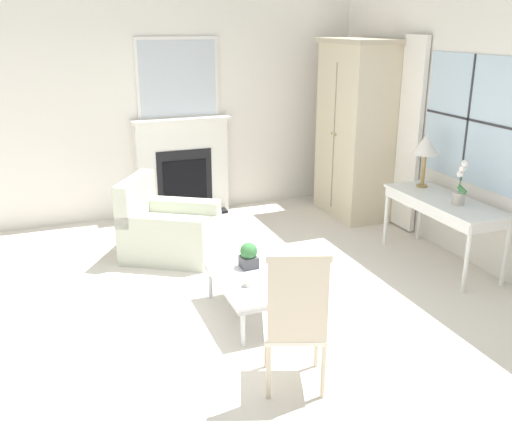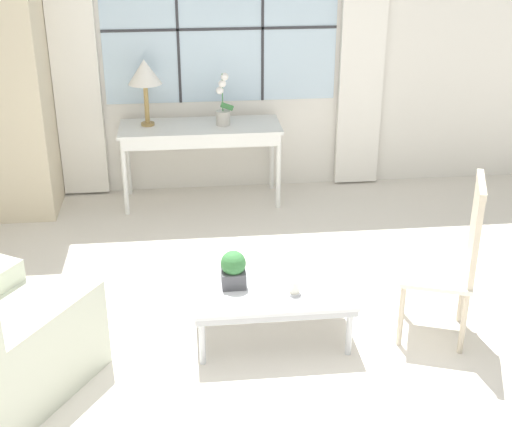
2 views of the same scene
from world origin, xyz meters
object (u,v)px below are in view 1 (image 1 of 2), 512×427
object	(u,v)px
fireplace	(182,158)
pillar_candle	(248,281)
coffee_table	(251,283)
armchair_upholstered	(168,232)
potted_orchid	(460,189)
potted_plant_small	(249,255)
armoire	(355,130)
table_lamp	(426,146)
side_chair_wooden	(296,316)
console_table	(444,206)

from	to	relation	value
fireplace	pillar_candle	size ratio (longest dim) A/B	21.29
coffee_table	armchair_upholstered	bearing A→B (deg)	-166.79
fireplace	potted_orchid	bearing A→B (deg)	36.64
potted_orchid	potted_plant_small	bearing A→B (deg)	-92.29
armoire	pillar_candle	distance (m)	3.40
fireplace	table_lamp	size ratio (longest dim) A/B	3.91
armoire	pillar_candle	xyz separation A→B (m)	(2.32, -2.37, -0.75)
fireplace	armoire	bearing A→B (deg)	68.24
table_lamp	pillar_candle	distance (m)	2.75
potted_orchid	side_chair_wooden	xyz separation A→B (m)	(1.29, -2.41, -0.31)
armoire	armchair_upholstered	xyz separation A→B (m)	(0.56, -2.67, -0.88)
armchair_upholstered	pillar_candle	xyz separation A→B (m)	(1.76, 0.30, 0.12)
coffee_table	potted_plant_small	bearing A→B (deg)	164.52
armoire	console_table	xyz separation A→B (m)	(1.84, 0.02, -0.50)
table_lamp	pillar_candle	bearing A→B (deg)	-68.71
armoire	potted_orchid	distance (m)	2.06
side_chair_wooden	coffee_table	size ratio (longest dim) A/B	1.08
potted_orchid	potted_plant_small	distance (m)	2.29
fireplace	coffee_table	size ratio (longest dim) A/B	2.30
armoire	armchair_upholstered	world-z (taller)	armoire
potted_orchid	coffee_table	xyz separation A→B (m)	(0.15, -2.31, -0.58)
armoire	console_table	bearing A→B (deg)	0.78
armchair_upholstered	pillar_candle	world-z (taller)	armchair_upholstered
fireplace	potted_orchid	size ratio (longest dim) A/B	4.94
fireplace	coffee_table	distance (m)	3.08
armchair_upholstered	coffee_table	xyz separation A→B (m)	(1.63, 0.38, 0.04)
pillar_candle	side_chair_wooden	bearing A→B (deg)	-1.16
side_chair_wooden	fireplace	bearing A→B (deg)	176.50
table_lamp	coffee_table	size ratio (longest dim) A/B	0.59
fireplace	console_table	xyz separation A→B (m)	(2.69, 2.16, -0.12)
table_lamp	armchair_upholstered	distance (m)	3.02
coffee_table	pillar_candle	distance (m)	0.17
coffee_table	pillar_candle	xyz separation A→B (m)	(0.13, -0.08, 0.09)
fireplace	potted_plant_small	bearing A→B (deg)	-1.87
armchair_upholstered	potted_plant_small	bearing A→B (deg)	17.82
armoire	table_lamp	size ratio (longest dim) A/B	3.88
side_chair_wooden	coffee_table	bearing A→B (deg)	175.06
console_table	side_chair_wooden	world-z (taller)	side_chair_wooden
potted_orchid	pillar_candle	size ratio (longest dim) A/B	4.31
table_lamp	armchair_upholstered	world-z (taller)	table_lamp
armoire	side_chair_wooden	world-z (taller)	armoire
pillar_candle	coffee_table	bearing A→B (deg)	149.02
console_table	coffee_table	bearing A→B (deg)	-81.26
armoire	potted_orchid	world-z (taller)	armoire
armoire	potted_plant_small	size ratio (longest dim) A/B	9.62
console_table	potted_plant_small	bearing A→B (deg)	-86.96
armoire	potted_plant_small	world-z (taller)	armoire
table_lamp	potted_plant_small	bearing A→B (deg)	-75.71
armoire	table_lamp	distance (m)	1.37
fireplace	console_table	bearing A→B (deg)	38.75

